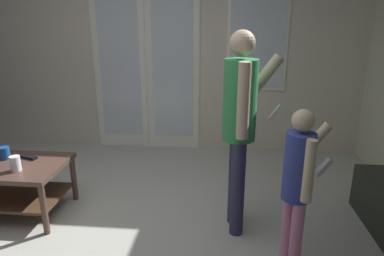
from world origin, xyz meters
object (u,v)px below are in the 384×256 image
coffee_table (4,177)px  tv_remote_black (29,157)px  person_child (298,180)px  cup_by_laptop (4,153)px  person_adult (240,118)px  cup_near_edge (15,164)px

coffee_table → tv_remote_black: tv_remote_black is taller
person_child → cup_by_laptop: size_ratio=10.38×
person_adult → tv_remote_black: 1.93m
person_child → tv_remote_black: 2.32m
coffee_table → person_adult: size_ratio=0.67×
person_adult → cup_near_edge: size_ratio=12.58×
person_adult → cup_near_edge: person_adult is taller
person_adult → cup_near_edge: 1.87m
person_adult → cup_near_edge: (-1.82, -0.08, -0.42)m
coffee_table → person_adult: person_adult is taller
coffee_table → cup_by_laptop: (-0.03, 0.10, 0.18)m
person_child → cup_near_edge: (-2.17, 0.42, -0.15)m
person_adult → cup_by_laptop: person_adult is taller
coffee_table → cup_by_laptop: size_ratio=9.59×
person_adult → tv_remote_black: (-1.86, 0.18, -0.47)m
cup_near_edge → tv_remote_black: 0.27m
coffee_table → person_child: bearing=-12.8°
person_adult → cup_by_laptop: size_ratio=14.34×
person_child → tv_remote_black: bearing=163.0°
person_child → cup_near_edge: size_ratio=9.10×
person_child → tv_remote_black: (-2.21, 0.68, -0.21)m
cup_by_laptop → tv_remote_black: (0.20, 0.03, -0.04)m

